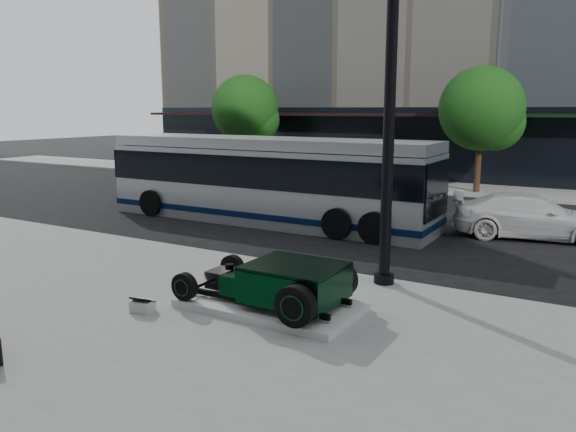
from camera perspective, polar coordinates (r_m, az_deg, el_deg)
The scene contains 9 objects.
ground at distance 15.67m, azimuth 4.84°, elevation -3.62°, with size 120.00×120.00×0.00m, color black.
sidewalk_far at distance 28.73m, azimuth 17.04°, elevation 2.65°, with size 70.00×4.00×0.12m, color gray.
street_trees at distance 27.32m, azimuth 19.37°, elevation 9.93°, with size 29.80×3.80×5.70m.
display_plinth at distance 10.92m, azimuth -1.83°, elevation -9.00°, with size 3.40×1.80×0.15m, color silver.
hot_rod at distance 10.59m, azimuth -0.32°, elevation -6.76°, with size 3.22×2.00×0.81m.
info_plaque at distance 11.08m, azimuth -14.57°, elevation -8.78°, with size 0.45×0.37×0.31m.
lamppost at distance 12.08m, azimuth 10.27°, elevation 10.40°, with size 0.44×0.44×8.06m.
transit_bus at distance 19.64m, azimuth -2.26°, elevation 3.75°, with size 12.12×2.88×2.92m.
white_sedan at distance 18.69m, azimuth 23.46°, elevation -0.02°, with size 1.89×4.65×1.35m, color silver.
Camera 1 is at (6.52, -13.71, 3.89)m, focal length 35.00 mm.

